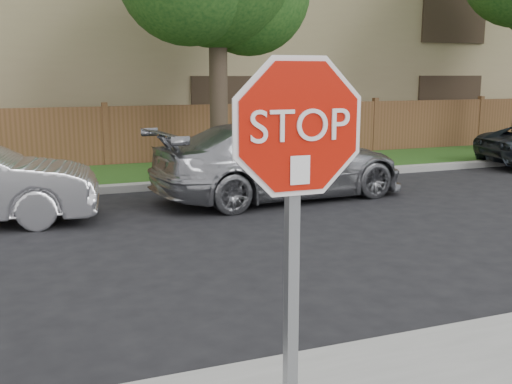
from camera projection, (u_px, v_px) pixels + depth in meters
name	position (u px, v px, depth m)	size (l,w,h in m)	color
ground	(289.00, 364.00, 5.07)	(90.00, 90.00, 0.00)	black
far_curb	(128.00, 188.00, 12.51)	(70.00, 0.30, 0.15)	gray
grass_strip	(117.00, 176.00, 14.02)	(70.00, 3.00, 0.12)	#1E4714
fence	(106.00, 138.00, 15.34)	(70.00, 0.12, 1.60)	brown
apartment_building	(80.00, 40.00, 19.93)	(35.20, 9.20, 7.20)	#9C8A60
stop_sign	(296.00, 188.00, 3.13)	(1.01, 0.13, 2.55)	gray
sedan_right	(281.00, 161.00, 11.72)	(2.07, 5.10, 1.48)	#999A9F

